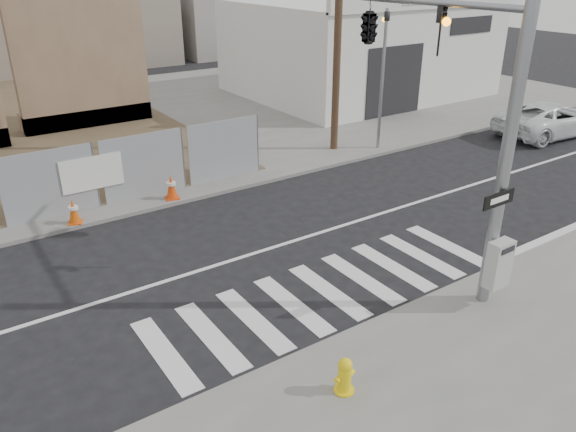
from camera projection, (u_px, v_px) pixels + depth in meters
ground at (270, 249)px, 14.74m from camera, size 100.00×100.00×0.00m
sidewalk_far at (103, 126)px, 25.24m from camera, size 50.00×20.00×0.12m
signal_pole at (411, 65)px, 12.48m from camera, size 0.96×5.87×7.00m
far_signal_pole at (384, 61)px, 20.82m from camera, size 0.16×0.20×5.60m
concrete_wall_right at (80, 51)px, 23.66m from camera, size 5.50×1.30×8.00m
auto_shop at (358, 47)px, 30.57m from camera, size 12.00×10.20×5.95m
utility_pole_right at (339, 12)px, 20.01m from camera, size 1.60×0.28×10.00m
fire_hydrant at (345, 375)px, 9.59m from camera, size 0.46×0.46×0.68m
suv at (551, 119)px, 23.87m from camera, size 5.34×2.83×1.43m
traffic_cone_c at (74, 211)px, 15.75m from camera, size 0.49×0.49×0.72m
traffic_cone_d at (171, 187)px, 17.36m from camera, size 0.47×0.47×0.78m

